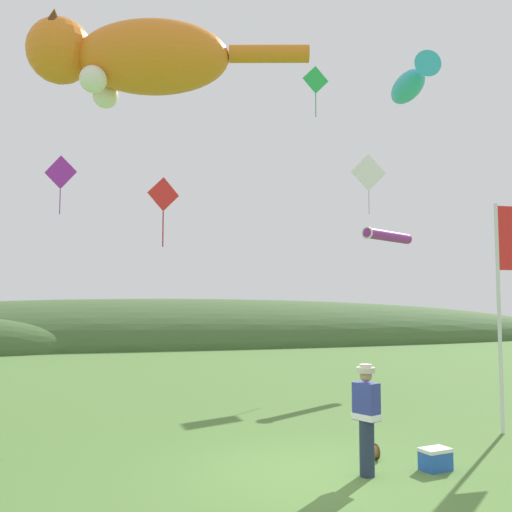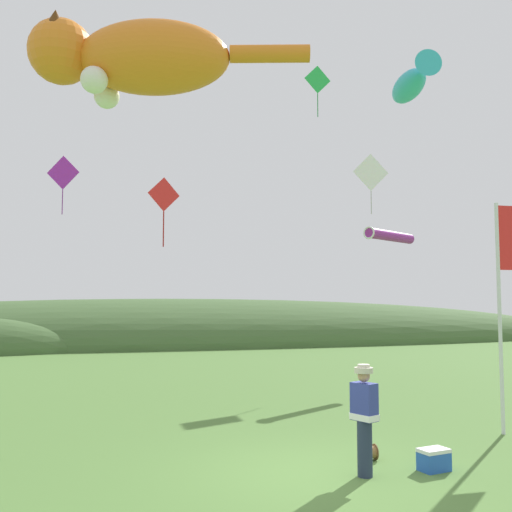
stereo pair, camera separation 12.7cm
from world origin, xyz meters
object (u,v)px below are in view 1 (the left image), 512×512
picnic_cooler (435,459)px  festival_banner_pole (504,281)px  kite_spool (373,452)px  kite_diamond_green (316,80)px  festival_attendant (366,416)px  kite_fish_windsock (411,83)px  kite_giant_cat (133,58)px  kite_diamond_violet (61,173)px  kite_diamond_white (368,173)px  kite_diamond_red (163,195)px  kite_tube_streamer (388,236)px

picnic_cooler → festival_banner_pole: size_ratio=0.11×
kite_spool → kite_diamond_green: size_ratio=0.14×
kite_spool → kite_diamond_green: (2.81, 10.17, 10.91)m
festival_attendant → kite_fish_windsock: 9.66m
festival_banner_pole → kite_giant_cat: size_ratio=0.64×
festival_attendant → festival_banner_pole: 5.16m
kite_diamond_violet → festival_attendant: bearing=-65.0°
kite_spool → kite_fish_windsock: 9.79m
picnic_cooler → kite_giant_cat: (-4.77, 7.21, 9.39)m
kite_giant_cat → kite_fish_windsock: kite_giant_cat is taller
kite_diamond_white → kite_diamond_violet: size_ratio=1.12×
festival_banner_pole → kite_diamond_red: bearing=151.5°
kite_diamond_green → picnic_cooler: bearing=-100.7°
festival_banner_pole → kite_diamond_white: kite_diamond_white is taller
kite_giant_cat → kite_tube_streamer: size_ratio=2.97×
kite_spool → kite_diamond_violet: size_ratio=0.13×
festival_banner_pole → picnic_cooler: bearing=-146.6°
kite_diamond_red → festival_banner_pole: bearing=-28.5°
kite_giant_cat → kite_tube_streamer: bearing=15.1°
kite_spool → picnic_cooler: 1.10m
kite_diamond_white → kite_diamond_violet: 11.51m
kite_giant_cat → kite_spool: bearing=-57.7°
festival_attendant → kite_diamond_white: (5.65, 11.47, 6.80)m
picnic_cooler → festival_attendant: bearing=-179.3°
picnic_cooler → kite_tube_streamer: (4.24, 9.64, 4.89)m
kite_giant_cat → kite_diamond_violet: kite_giant_cat is taller
kite_diamond_red → kite_diamond_violet: (-3.03, 6.70, 1.88)m
festival_attendant → kite_spool: 1.28m
picnic_cooler → festival_banner_pole: bearing=33.4°
kite_diamond_red → kite_spool: bearing=-56.2°
picnic_cooler → festival_banner_pole: festival_banner_pole is taller
kite_spool → kite_diamond_violet: 15.05m
kite_fish_windsock → kite_diamond_green: size_ratio=1.33×
picnic_cooler → kite_fish_windsock: bearing=62.8°
kite_spool → kite_fish_windsock: bearing=50.8°
kite_diamond_violet → kite_tube_streamer: bearing=-13.9°
kite_giant_cat → picnic_cooler: bearing=-56.5°
kite_fish_windsock → kite_diamond_red: 7.22m
festival_banner_pole → kite_giant_cat: bearing=145.8°
picnic_cooler → kite_spool: bearing=131.5°
kite_diamond_green → kite_diamond_red: 9.80m
kite_giant_cat → kite_diamond_white: kite_giant_cat is taller
kite_tube_streamer → kite_diamond_green: bearing=148.0°
kite_diamond_white → kite_diamond_violet: bearing=175.1°
festival_attendant → kite_diamond_white: kite_diamond_white is taller
kite_giant_cat → kite_fish_windsock: size_ratio=2.95×
kite_spool → festival_attendant: bearing=-121.3°
kite_spool → kite_diamond_violet: bearing=118.5°
picnic_cooler → kite_diamond_red: 8.77m
kite_spool → festival_banner_pole: bearing=17.0°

